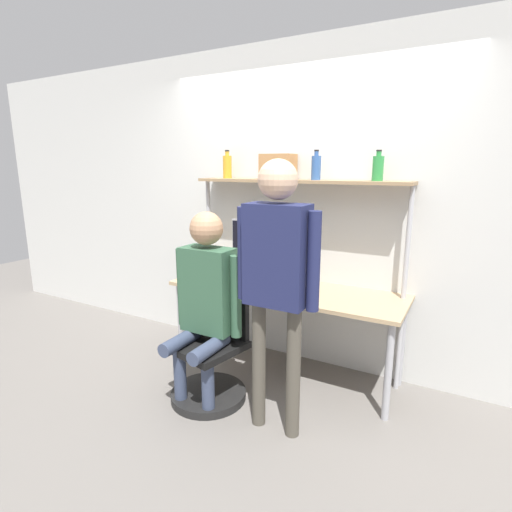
% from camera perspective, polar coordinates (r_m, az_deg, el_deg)
% --- Properties ---
extents(ground_plane, '(12.00, 12.00, 0.00)m').
position_cam_1_polar(ground_plane, '(3.28, 1.35, -18.60)').
color(ground_plane, slate).
extents(wall_back, '(8.00, 0.06, 2.70)m').
position_cam_1_polar(wall_back, '(3.44, 6.81, 6.72)').
color(wall_back, silver).
rests_on(wall_back, ground_plane).
extents(desk, '(1.90, 0.63, 0.74)m').
position_cam_1_polar(desk, '(3.27, 4.16, -5.84)').
color(desk, tan).
rests_on(desk, ground_plane).
extents(shelf_unit, '(1.80, 0.23, 1.60)m').
position_cam_1_polar(shelf_unit, '(3.30, 5.78, 6.68)').
color(shelf_unit, '#997A56').
rests_on(shelf_unit, ground_plane).
extents(monitor, '(0.64, 0.20, 0.51)m').
position_cam_1_polar(monitor, '(3.43, 1.15, 1.20)').
color(monitor, '#B7B7BC').
rests_on(monitor, desk).
extents(laptop, '(0.32, 0.21, 0.20)m').
position_cam_1_polar(laptop, '(3.26, -1.39, -3.45)').
color(laptop, '#333338').
rests_on(laptop, desk).
extents(cell_phone, '(0.07, 0.15, 0.01)m').
position_cam_1_polar(cell_phone, '(3.12, 2.13, -5.19)').
color(cell_phone, '#264C8C').
rests_on(cell_phone, desk).
extents(office_chair, '(0.56, 0.56, 0.90)m').
position_cam_1_polar(office_chair, '(3.10, -6.33, -14.94)').
color(office_chair, black).
rests_on(office_chair, ground_plane).
extents(person_seated, '(0.54, 0.48, 1.40)m').
position_cam_1_polar(person_seated, '(2.85, -7.25, -5.37)').
color(person_seated, '#38425B').
rests_on(person_seated, ground_plane).
extents(person_standing, '(0.55, 0.24, 1.75)m').
position_cam_1_polar(person_standing, '(2.41, 3.01, -1.23)').
color(person_standing, '#4C473D').
rests_on(person_standing, ground_plane).
extents(bottle_blue, '(0.07, 0.07, 0.23)m').
position_cam_1_polar(bottle_blue, '(3.22, 8.58, 12.44)').
color(bottle_blue, '#335999').
rests_on(bottle_blue, shelf_unit).
extents(bottle_green, '(0.08, 0.08, 0.22)m').
position_cam_1_polar(bottle_green, '(3.08, 17.03, 11.95)').
color(bottle_green, '#2D8C3F').
rests_on(bottle_green, shelf_unit).
extents(bottle_amber, '(0.08, 0.08, 0.24)m').
position_cam_1_polar(bottle_amber, '(3.59, -4.12, 12.65)').
color(bottle_amber, gold).
rests_on(bottle_amber, shelf_unit).
extents(storage_box, '(0.26, 0.21, 0.20)m').
position_cam_1_polar(storage_box, '(3.35, 3.18, 12.62)').
color(storage_box, '#B27A47').
rests_on(storage_box, shelf_unit).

